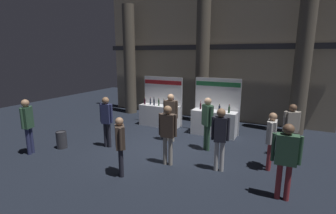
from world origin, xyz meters
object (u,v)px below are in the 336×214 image
visitor_6 (168,130)px  visitor_9 (171,113)px  visitor_0 (28,122)px  visitor_2 (207,119)px  visitor_7 (271,136)px  visitor_3 (291,126)px  visitor_4 (120,141)px  visitor_8 (220,135)px  exhibitor_booth_1 (214,121)px  visitor_5 (106,118)px  exhibitor_booth_0 (160,113)px  trash_bin (62,140)px  visitor_1 (286,154)px

visitor_6 → visitor_9: (-0.83, 1.88, 0.02)m
visitor_0 → visitor_9: 4.84m
visitor_2 → visitor_7: 2.16m
visitor_3 → visitor_7: 1.32m
visitor_4 → visitor_8: 2.74m
exhibitor_booth_1 → visitor_9: 2.00m
exhibitor_booth_1 → visitor_6: size_ratio=1.27×
exhibitor_booth_1 → visitor_3: (2.79, -1.08, 0.44)m
visitor_5 → visitor_9: size_ratio=0.99×
exhibitor_booth_0 → visitor_8: (3.67, -3.23, 0.50)m
visitor_9 → visitor_2: bearing=161.6°
visitor_4 → visitor_5: bearing=8.0°
visitor_0 → visitor_3: visitor_0 is taller
visitor_9 → visitor_7: bearing=157.2°
visitor_0 → visitor_6: bearing=93.4°
visitor_2 → visitor_9: bearing=-147.5°
visitor_6 → visitor_7: (2.74, 1.05, -0.08)m
exhibitor_booth_0 → visitor_6: bearing=-58.2°
exhibitor_booth_1 → visitor_5: bearing=-134.7°
trash_bin → visitor_5: size_ratio=0.33×
visitor_1 → visitor_3: size_ratio=1.03×
trash_bin → visitor_8: size_ratio=0.33×
visitor_1 → visitor_3: bearing=86.1°
visitor_7 → exhibitor_booth_0: bearing=-115.6°
visitor_3 → visitor_9: 4.08m
trash_bin → visitor_3: 7.73m
visitor_0 → visitor_9: (3.63, 3.21, 0.01)m
visitor_2 → visitor_3: size_ratio=1.06×
visitor_2 → visitor_8: 1.58m
visitor_7 → trash_bin: bearing=-76.0°
exhibitor_booth_1 → visitor_8: size_ratio=1.26×
visitor_6 → trash_bin: bearing=-179.1°
visitor_2 → visitor_4: bearing=-76.8°
visitor_4 → visitor_8: visitor_8 is taller
visitor_9 → visitor_3: bearing=175.9°
visitor_3 → visitor_8: 2.64m
visitor_3 → visitor_4: size_ratio=1.06×
trash_bin → visitor_7: visitor_7 is taller
visitor_9 → exhibitor_booth_0: bearing=-60.1°
trash_bin → visitor_1: size_ratio=0.34×
visitor_2 → visitor_5: size_ratio=1.01×
trash_bin → visitor_9: 4.01m
visitor_1 → visitor_9: (-3.99, 2.33, 0.01)m
visitor_3 → visitor_5: size_ratio=0.96×
exhibitor_booth_1 → visitor_3: exhibitor_booth_1 is taller
visitor_5 → visitor_6: visitor_5 is taller
visitor_4 → visitor_8: bearing=-98.8°
visitor_3 → visitor_8: size_ratio=0.95×
visitor_5 → trash_bin: bearing=-160.2°
exhibitor_booth_1 → trash_bin: (-4.39, -3.85, -0.30)m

